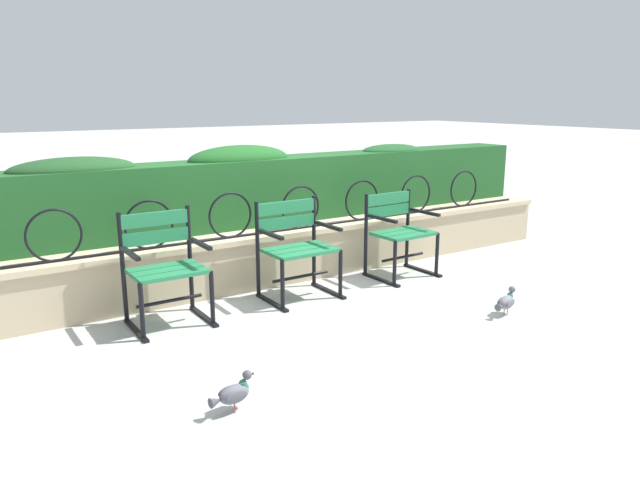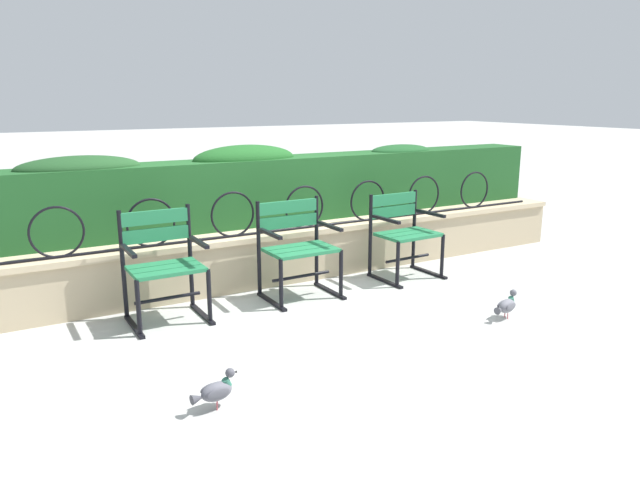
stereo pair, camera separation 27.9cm
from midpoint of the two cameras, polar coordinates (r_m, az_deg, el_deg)
The scene contains 9 objects.
ground_plane at distance 5.23m, azimuth -1.00°, elevation -6.07°, with size 60.00×60.00×0.00m, color #ADADA8.
stone_wall at distance 5.83m, azimuth -5.26°, elevation -1.42°, with size 6.93×0.41×0.51m.
iron_arch_fence at distance 5.60m, azimuth -6.34°, elevation 2.52°, with size 6.40×0.02×0.42m.
hedge_row at distance 6.05m, azimuth -7.61°, elevation 4.95°, with size 6.79×0.47×0.79m.
park_chair_left at distance 4.87m, azimuth -16.20°, elevation -2.32°, with size 0.59×0.52×0.89m.
park_chair_centre at distance 5.32m, azimuth -3.81°, elevation -0.53°, with size 0.64×0.53×0.86m.
park_chair_right at distance 5.99m, azimuth 6.14°, elevation 0.91°, with size 0.63×0.54×0.83m.
pigeon_near_chairs at distance 5.13m, azimuth 15.81°, elevation -5.69°, with size 0.29×0.15×0.22m.
pigeon_far_side at distance 3.56m, azimuth -10.53°, elevation -14.16°, with size 0.29×0.12×0.22m.
Camera 1 is at (-2.73, -4.11, 1.75)m, focal length 33.66 mm.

